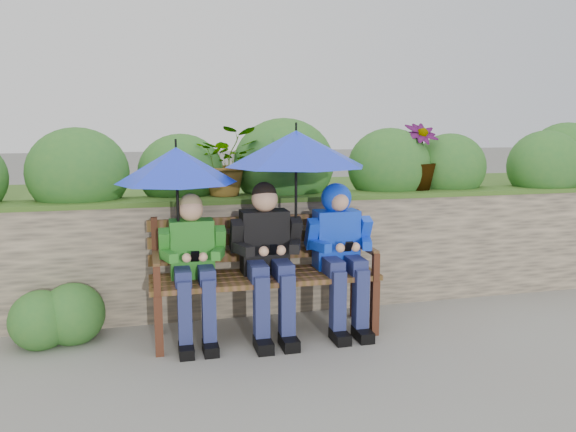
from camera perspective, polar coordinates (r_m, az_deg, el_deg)
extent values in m
plane|color=gray|center=(4.52, 0.32, -12.17)|extent=(60.00, 60.00, 0.00)
cube|color=brown|center=(5.07, -1.79, -3.85)|extent=(8.00, 0.40, 1.00)
cube|color=#395B1E|center=(4.98, -1.82, 1.87)|extent=(8.00, 0.42, 0.04)
cube|color=#395B1E|center=(6.22, -4.15, -1.56)|extent=(8.00, 2.00, 0.96)
ellipsoid|color=#2C6526|center=(5.04, -20.57, 4.15)|extent=(0.84, 0.67, 0.76)
ellipsoid|color=#2C6526|center=(5.13, -10.80, 4.40)|extent=(0.76, 0.61, 0.69)
ellipsoid|color=#2C6526|center=(5.25, -0.42, 5.28)|extent=(0.95, 0.76, 0.85)
ellipsoid|color=#2C6526|center=(5.56, 10.26, 4.99)|extent=(0.83, 0.66, 0.74)
ellipsoid|color=#2C6526|center=(5.86, 16.07, 4.77)|extent=(0.75, 0.60, 0.68)
ellipsoid|color=#2C6526|center=(6.29, 24.65, 4.68)|extent=(0.79, 0.63, 0.71)
ellipsoid|color=#2C6526|center=(6.97, 26.36, 5.21)|extent=(0.90, 0.72, 0.81)
sphere|color=#EDA7D5|center=(4.99, -21.39, 2.86)|extent=(0.14, 0.14, 0.14)
sphere|color=#EDA7D5|center=(5.08, -0.90, 3.62)|extent=(0.14, 0.14, 0.14)
sphere|color=#EDA7D5|center=(5.68, 15.47, 3.90)|extent=(0.14, 0.14, 0.14)
imported|color=#2C6526|center=(4.98, -6.26, 5.57)|extent=(0.55, 0.47, 0.61)
imported|color=#2C6526|center=(5.54, 13.11, 5.90)|extent=(0.35, 0.35, 0.63)
sphere|color=#2C6526|center=(4.69, -21.03, -9.31)|extent=(0.49, 0.49, 0.49)
sphere|color=#2C6526|center=(4.69, -23.86, -9.68)|extent=(0.46, 0.46, 0.46)
cube|color=#462316|center=(4.21, -12.99, -10.85)|extent=(0.06, 0.06, 0.45)
cube|color=#462316|center=(4.63, -13.12, -8.97)|extent=(0.06, 0.06, 0.45)
cube|color=#462316|center=(4.54, 8.80, -9.21)|extent=(0.06, 0.06, 0.45)
cube|color=#462316|center=(4.93, 6.78, -7.63)|extent=(0.06, 0.06, 0.45)
cube|color=#513A18|center=(4.25, -1.77, -6.94)|extent=(1.78, 0.10, 0.04)
cube|color=#513A18|center=(4.37, -2.13, -6.48)|extent=(1.78, 0.10, 0.04)
cube|color=#513A18|center=(4.50, -2.48, -6.04)|extent=(1.78, 0.10, 0.04)
cube|color=#513A18|center=(4.62, -2.80, -5.63)|extent=(1.78, 0.10, 0.04)
cube|color=#462316|center=(4.52, -13.34, -3.22)|extent=(0.05, 0.05, 0.50)
cube|color=#513A18|center=(4.29, -13.28, -4.30)|extent=(0.05, 0.46, 0.04)
cube|color=#462316|center=(4.11, -13.17, -6.50)|extent=(0.05, 0.05, 0.22)
cube|color=#462316|center=(4.83, 6.80, -2.22)|extent=(0.05, 0.05, 0.50)
cube|color=#513A18|center=(4.62, 7.87, -3.17)|extent=(0.05, 0.46, 0.04)
cube|color=#462316|center=(4.44, 8.91, -5.15)|extent=(0.05, 0.05, 0.22)
cube|color=#513A18|center=(4.64, -2.95, -3.92)|extent=(1.78, 0.03, 0.09)
cube|color=#513A18|center=(4.61, -2.96, -2.24)|extent=(1.78, 0.03, 0.09)
cube|color=#513A18|center=(4.58, -2.97, -0.54)|extent=(1.78, 0.03, 0.09)
cube|color=#29882C|center=(4.39, -9.73, -3.26)|extent=(0.33, 0.19, 0.45)
sphere|color=#E3A57C|center=(4.32, -9.83, 0.67)|extent=(0.19, 0.19, 0.19)
sphere|color=#A38A54|center=(4.32, -9.85, 1.11)|extent=(0.18, 0.18, 0.18)
cube|color=#232950|center=(4.28, -10.69, -5.93)|extent=(0.12, 0.31, 0.12)
cube|color=#232950|center=(4.21, -10.44, -10.06)|extent=(0.10, 0.11, 0.54)
cube|color=black|center=(4.24, -10.29, -13.29)|extent=(0.11, 0.21, 0.08)
cube|color=#232950|center=(4.29, -8.33, -5.82)|extent=(0.12, 0.31, 0.12)
cube|color=#232950|center=(4.22, -8.02, -9.93)|extent=(0.10, 0.11, 0.54)
cube|color=black|center=(4.25, -7.86, -13.15)|extent=(0.11, 0.21, 0.08)
cube|color=#29882C|center=(4.32, -12.48, -2.76)|extent=(0.08, 0.18, 0.25)
cube|color=#29882C|center=(4.21, -11.99, -4.01)|extent=(0.13, 0.21, 0.07)
sphere|color=#E3A57C|center=(4.13, -10.25, -4.21)|extent=(0.07, 0.07, 0.07)
cube|color=#29882C|center=(4.35, -6.95, -2.52)|extent=(0.08, 0.18, 0.25)
cube|color=#29882C|center=(4.24, -7.11, -3.79)|extent=(0.13, 0.21, 0.07)
sphere|color=#E3A57C|center=(4.14, -8.64, -4.14)|extent=(0.07, 0.07, 0.07)
cube|color=black|center=(4.13, -9.44, -4.08)|extent=(0.06, 0.07, 0.09)
cube|color=black|center=(4.46, -2.42, -2.59)|extent=(0.37, 0.22, 0.50)
sphere|color=#E3A57C|center=(4.39, -2.39, 1.73)|extent=(0.21, 0.21, 0.21)
sphere|color=black|center=(4.39, -2.42, 2.21)|extent=(0.20, 0.20, 0.20)
cube|color=#232950|center=(4.32, -3.20, -5.52)|extent=(0.13, 0.35, 0.13)
cube|color=#232950|center=(4.24, -2.72, -9.71)|extent=(0.11, 0.12, 0.55)
cube|color=black|center=(4.26, -2.51, -12.93)|extent=(0.12, 0.24, 0.09)
cube|color=#232950|center=(4.36, -0.67, -5.36)|extent=(0.13, 0.35, 0.13)
cube|color=#232950|center=(4.28, -0.12, -9.51)|extent=(0.11, 0.12, 0.55)
cube|color=black|center=(4.30, 0.10, -12.70)|extent=(0.12, 0.24, 0.09)
cube|color=black|center=(4.36, -5.28, -2.05)|extent=(0.09, 0.20, 0.28)
cube|color=black|center=(4.24, -4.54, -3.40)|extent=(0.14, 0.23, 0.08)
sphere|color=#E3A57C|center=(4.17, -2.47, -3.60)|extent=(0.08, 0.08, 0.08)
cube|color=black|center=(4.45, 0.66, -1.77)|extent=(0.09, 0.20, 0.28)
cube|color=black|center=(4.32, 0.72, -3.13)|extent=(0.14, 0.23, 0.08)
sphere|color=#E3A57C|center=(4.20, -0.73, -3.50)|extent=(0.08, 0.08, 0.08)
cube|color=black|center=(4.17, -1.57, -3.44)|extent=(0.06, 0.07, 0.09)
cube|color=#1E37B9|center=(4.62, 4.91, -2.34)|extent=(0.35, 0.21, 0.48)
sphere|color=#E3A57C|center=(4.55, 5.04, 1.65)|extent=(0.20, 0.20, 0.20)
sphere|color=#1E37B9|center=(4.57, 4.92, 1.83)|extent=(0.25, 0.25, 0.25)
sphere|color=#E3A57C|center=(4.50, 5.25, 1.44)|extent=(0.15, 0.15, 0.15)
cube|color=#232950|center=(4.48, 4.43, -5.03)|extent=(0.12, 0.33, 0.12)
cube|color=#232950|center=(4.41, 5.08, -9.00)|extent=(0.10, 0.11, 0.55)
cube|color=black|center=(4.43, 5.30, -12.10)|extent=(0.11, 0.23, 0.08)
cube|color=#232950|center=(4.54, 6.68, -4.87)|extent=(0.12, 0.33, 0.12)
cube|color=#232950|center=(4.47, 7.37, -8.78)|extent=(0.10, 0.11, 0.55)
cube|color=black|center=(4.49, 7.60, -11.83)|extent=(0.11, 0.23, 0.08)
cube|color=#1E37B9|center=(4.49, 2.44, -1.84)|extent=(0.08, 0.19, 0.27)
cube|color=#1E37B9|center=(4.39, 3.32, -3.09)|extent=(0.13, 0.22, 0.07)
sphere|color=#E3A57C|center=(4.34, 5.33, -3.25)|extent=(0.07, 0.07, 0.07)
cube|color=#1E37B9|center=(4.64, 7.73, -1.56)|extent=(0.08, 0.19, 0.27)
cube|color=#1E37B9|center=(4.52, 7.98, -2.80)|extent=(0.13, 0.22, 0.07)
sphere|color=#E3A57C|center=(4.39, 6.86, -3.15)|extent=(0.07, 0.07, 0.07)
cube|color=black|center=(4.35, 6.15, -3.09)|extent=(0.06, 0.07, 0.09)
cone|color=#1730DB|center=(4.25, -11.27, 5.09)|extent=(0.90, 0.90, 0.27)
cylinder|color=black|center=(4.24, -11.34, 7.28)|extent=(0.02, 0.02, 0.06)
cylinder|color=black|center=(4.28, -11.13, 0.88)|extent=(0.02, 0.02, 0.63)
sphere|color=black|center=(4.34, -11.00, -3.24)|extent=(0.04, 0.04, 0.04)
cone|color=#1730DB|center=(4.35, 0.83, 6.88)|extent=(1.11, 1.11, 0.28)
cylinder|color=black|center=(4.34, 0.83, 9.09)|extent=(0.02, 0.02, 0.06)
cylinder|color=black|center=(4.38, 0.81, 2.13)|extent=(0.02, 0.02, 0.73)
sphere|color=black|center=(4.44, 0.80, -2.52)|extent=(0.04, 0.04, 0.04)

